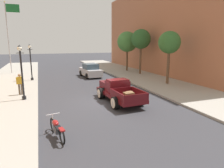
{
  "coord_description": "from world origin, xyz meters",
  "views": [
    {
      "loc": [
        -4.23,
        -13.1,
        4.11
      ],
      "look_at": [
        0.95,
        1.04,
        1.0
      ],
      "focal_mm": 31.87,
      "sensor_mm": 36.0,
      "label": 1
    }
  ],
  "objects_px": {
    "car_background_silver": "(90,71)",
    "street_lamp_near": "(21,68)",
    "motorcycle_parked": "(57,128)",
    "street_tree_third": "(127,42)",
    "street_tree_second": "(141,39)",
    "hotrod_truck_maroon": "(118,91)",
    "street_lamp_far": "(31,60)",
    "flagpole": "(9,30)",
    "street_tree_nearest": "(169,43)",
    "pedestrian_sidewalk_left": "(20,83)"
  },
  "relations": [
    {
      "from": "hotrod_truck_maroon",
      "to": "flagpole",
      "type": "height_order",
      "value": "flagpole"
    },
    {
      "from": "pedestrian_sidewalk_left",
      "to": "street_lamp_far",
      "type": "relative_size",
      "value": 0.43
    },
    {
      "from": "hotrod_truck_maroon",
      "to": "street_tree_nearest",
      "type": "xyz_separation_m",
      "value": [
        6.71,
        3.51,
        3.37
      ]
    },
    {
      "from": "motorcycle_parked",
      "to": "street_tree_nearest",
      "type": "xyz_separation_m",
      "value": [
        11.36,
        7.89,
        3.68
      ]
    },
    {
      "from": "street_lamp_far",
      "to": "street_lamp_near",
      "type": "bearing_deg",
      "value": -92.48
    },
    {
      "from": "hotrod_truck_maroon",
      "to": "car_background_silver",
      "type": "distance_m",
      "value": 10.93
    },
    {
      "from": "street_tree_nearest",
      "to": "street_tree_second",
      "type": "distance_m",
      "value": 6.73
    },
    {
      "from": "pedestrian_sidewalk_left",
      "to": "flagpole",
      "type": "distance_m",
      "value": 13.98
    },
    {
      "from": "street_tree_second",
      "to": "flagpole",
      "type": "bearing_deg",
      "value": 157.38
    },
    {
      "from": "street_lamp_near",
      "to": "street_tree_second",
      "type": "xyz_separation_m",
      "value": [
        13.58,
        8.04,
        2.19
      ]
    },
    {
      "from": "motorcycle_parked",
      "to": "street_tree_nearest",
      "type": "distance_m",
      "value": 14.31
    },
    {
      "from": "street_lamp_far",
      "to": "street_tree_third",
      "type": "relative_size",
      "value": 0.69
    },
    {
      "from": "street_tree_second",
      "to": "street_tree_third",
      "type": "distance_m",
      "value": 3.44
    },
    {
      "from": "car_background_silver",
      "to": "street_lamp_near",
      "type": "height_order",
      "value": "street_lamp_near"
    },
    {
      "from": "street_tree_third",
      "to": "car_background_silver",
      "type": "bearing_deg",
      "value": -156.35
    },
    {
      "from": "street_lamp_far",
      "to": "flagpole",
      "type": "height_order",
      "value": "flagpole"
    },
    {
      "from": "hotrod_truck_maroon",
      "to": "street_lamp_near",
      "type": "xyz_separation_m",
      "value": [
        -6.36,
        2.17,
        1.63
      ]
    },
    {
      "from": "street_lamp_far",
      "to": "street_tree_nearest",
      "type": "xyz_separation_m",
      "value": [
        12.73,
        -6.61,
        1.74
      ]
    },
    {
      "from": "car_background_silver",
      "to": "flagpole",
      "type": "relative_size",
      "value": 0.48
    },
    {
      "from": "flagpole",
      "to": "street_tree_second",
      "type": "bearing_deg",
      "value": -22.62
    },
    {
      "from": "hotrod_truck_maroon",
      "to": "motorcycle_parked",
      "type": "xyz_separation_m",
      "value": [
        -4.65,
        -4.38,
        -0.31
      ]
    },
    {
      "from": "flagpole",
      "to": "street_tree_second",
      "type": "height_order",
      "value": "flagpole"
    },
    {
      "from": "street_tree_third",
      "to": "street_tree_second",
      "type": "bearing_deg",
      "value": -83.95
    },
    {
      "from": "motorcycle_parked",
      "to": "street_tree_second",
      "type": "bearing_deg",
      "value": 50.88
    },
    {
      "from": "street_lamp_near",
      "to": "street_tree_nearest",
      "type": "bearing_deg",
      "value": 5.84
    },
    {
      "from": "motorcycle_parked",
      "to": "car_background_silver",
      "type": "xyz_separation_m",
      "value": [
        5.33,
        15.3,
        0.33
      ]
    },
    {
      "from": "motorcycle_parked",
      "to": "flagpole",
      "type": "xyz_separation_m",
      "value": [
        -3.88,
        21.15,
        5.33
      ]
    },
    {
      "from": "motorcycle_parked",
      "to": "street_lamp_near",
      "type": "distance_m",
      "value": 7.05
    },
    {
      "from": "street_lamp_far",
      "to": "flagpole",
      "type": "relative_size",
      "value": 0.42
    },
    {
      "from": "pedestrian_sidewalk_left",
      "to": "flagpole",
      "type": "relative_size",
      "value": 0.18
    },
    {
      "from": "street_lamp_far",
      "to": "street_tree_second",
      "type": "distance_m",
      "value": 13.42
    },
    {
      "from": "pedestrian_sidewalk_left",
      "to": "street_tree_nearest",
      "type": "distance_m",
      "value": 13.74
    },
    {
      "from": "car_background_silver",
      "to": "pedestrian_sidewalk_left",
      "type": "height_order",
      "value": "pedestrian_sidewalk_left"
    },
    {
      "from": "flagpole",
      "to": "street_tree_second",
      "type": "xyz_separation_m",
      "value": [
        15.75,
        -6.56,
        -1.2
      ]
    },
    {
      "from": "street_tree_second",
      "to": "street_tree_third",
      "type": "xyz_separation_m",
      "value": [
        -0.36,
        3.41,
        -0.3
      ]
    },
    {
      "from": "flagpole",
      "to": "pedestrian_sidewalk_left",
      "type": "bearing_deg",
      "value": -81.94
    },
    {
      "from": "car_background_silver",
      "to": "street_lamp_far",
      "type": "xyz_separation_m",
      "value": [
        -6.71,
        -0.79,
        1.62
      ]
    },
    {
      "from": "street_lamp_far",
      "to": "street_tree_nearest",
      "type": "distance_m",
      "value": 14.45
    },
    {
      "from": "street_tree_nearest",
      "to": "street_tree_second",
      "type": "relative_size",
      "value": 0.89
    },
    {
      "from": "street_tree_nearest",
      "to": "street_tree_third",
      "type": "height_order",
      "value": "street_tree_third"
    },
    {
      "from": "hotrod_truck_maroon",
      "to": "motorcycle_parked",
      "type": "distance_m",
      "value": 6.4
    },
    {
      "from": "flagpole",
      "to": "street_tree_third",
      "type": "xyz_separation_m",
      "value": [
        15.39,
        -3.15,
        -1.5
      ]
    },
    {
      "from": "flagpole",
      "to": "street_tree_third",
      "type": "distance_m",
      "value": 15.78
    },
    {
      "from": "motorcycle_parked",
      "to": "street_tree_third",
      "type": "xyz_separation_m",
      "value": [
        11.51,
        18.0,
        3.83
      ]
    },
    {
      "from": "street_lamp_far",
      "to": "motorcycle_parked",
      "type": "bearing_deg",
      "value": -84.59
    },
    {
      "from": "pedestrian_sidewalk_left",
      "to": "street_lamp_far",
      "type": "distance_m",
      "value": 6.56
    },
    {
      "from": "hotrod_truck_maroon",
      "to": "pedestrian_sidewalk_left",
      "type": "relative_size",
      "value": 3.03
    },
    {
      "from": "street_tree_second",
      "to": "street_tree_third",
      "type": "height_order",
      "value": "street_tree_second"
    },
    {
      "from": "flagpole",
      "to": "street_tree_nearest",
      "type": "height_order",
      "value": "flagpole"
    },
    {
      "from": "hotrod_truck_maroon",
      "to": "flagpole",
      "type": "bearing_deg",
      "value": 116.96
    }
  ]
}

